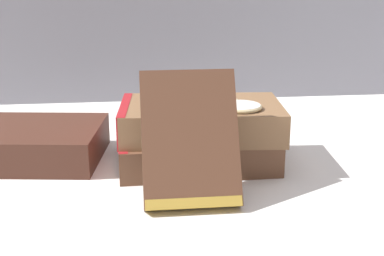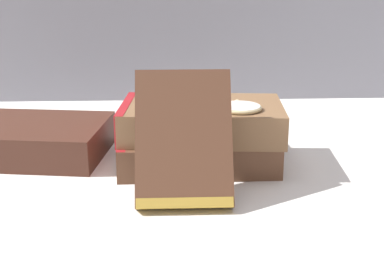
{
  "view_description": "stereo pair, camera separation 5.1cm",
  "coord_description": "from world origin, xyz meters",
  "px_view_note": "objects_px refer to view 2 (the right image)",
  "views": [
    {
      "loc": [
        -0.09,
        -0.68,
        0.27
      ],
      "look_at": [
        -0.02,
        0.02,
        0.06
      ],
      "focal_mm": 50.0,
      "sensor_mm": 36.0,
      "label": 1
    },
    {
      "loc": [
        -0.04,
        -0.68,
        0.27
      ],
      "look_at": [
        -0.02,
        0.02,
        0.06
      ],
      "focal_mm": 50.0,
      "sensor_mm": 36.0,
      "label": 2
    }
  ],
  "objects_px": {
    "book_flat_bottom": "(193,149)",
    "book_side_left": "(22,139)",
    "book_flat_top": "(197,120)",
    "book_leaning_front": "(184,143)",
    "pocket_watch": "(240,107)"
  },
  "relations": [
    {
      "from": "book_side_left",
      "to": "pocket_watch",
      "type": "xyz_separation_m",
      "value": [
        0.31,
        -0.08,
        0.07
      ]
    },
    {
      "from": "book_flat_bottom",
      "to": "book_side_left",
      "type": "relative_size",
      "value": 0.87
    },
    {
      "from": "book_flat_bottom",
      "to": "book_leaning_front",
      "type": "height_order",
      "value": "book_leaning_front"
    },
    {
      "from": "book_leaning_front",
      "to": "book_side_left",
      "type": "bearing_deg",
      "value": 144.31
    },
    {
      "from": "book_flat_bottom",
      "to": "book_leaning_front",
      "type": "bearing_deg",
      "value": -98.75
    },
    {
      "from": "book_side_left",
      "to": "book_leaning_front",
      "type": "bearing_deg",
      "value": -27.99
    },
    {
      "from": "book_flat_top",
      "to": "book_flat_bottom",
      "type": "bearing_deg",
      "value": 144.69
    },
    {
      "from": "pocket_watch",
      "to": "book_flat_bottom",
      "type": "bearing_deg",
      "value": 150.86
    },
    {
      "from": "pocket_watch",
      "to": "book_flat_top",
      "type": "bearing_deg",
      "value": 152.01
    },
    {
      "from": "book_leaning_front",
      "to": "book_flat_top",
      "type": "bearing_deg",
      "value": 79.59
    },
    {
      "from": "book_flat_bottom",
      "to": "pocket_watch",
      "type": "height_order",
      "value": "pocket_watch"
    },
    {
      "from": "book_flat_top",
      "to": "book_leaning_front",
      "type": "bearing_deg",
      "value": -96.07
    },
    {
      "from": "book_flat_bottom",
      "to": "pocket_watch",
      "type": "bearing_deg",
      "value": -30.26
    },
    {
      "from": "book_flat_top",
      "to": "book_side_left",
      "type": "xyz_separation_m",
      "value": [
        -0.26,
        0.05,
        -0.04
      ]
    },
    {
      "from": "book_flat_bottom",
      "to": "book_leaning_front",
      "type": "relative_size",
      "value": 1.43
    }
  ]
}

